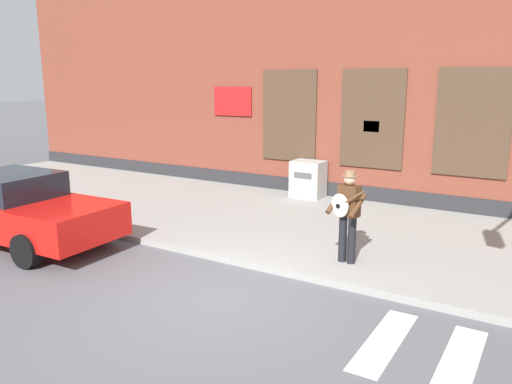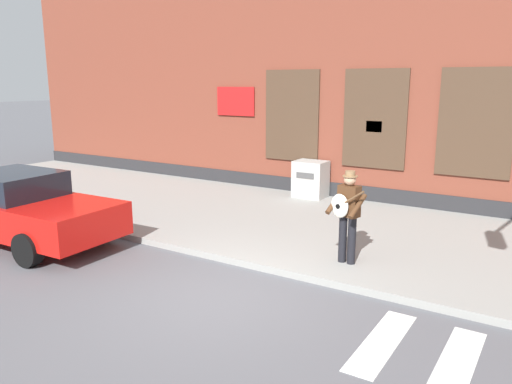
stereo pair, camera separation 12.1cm
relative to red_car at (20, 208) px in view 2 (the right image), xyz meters
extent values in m
plane|color=#56565B|center=(5.26, -0.02, -0.77)|extent=(160.00, 160.00, 0.00)
cube|color=gray|center=(5.26, 4.25, -0.70)|extent=(28.00, 5.91, 0.14)
cube|color=brown|center=(5.26, 9.20, 3.92)|extent=(28.00, 4.00, 9.37)
cube|color=#28282B|center=(5.26, 7.18, -0.50)|extent=(28.00, 0.04, 0.55)
cube|color=#473323|center=(2.72, 7.17, 1.66)|extent=(1.76, 0.06, 2.68)
cube|color=black|center=(2.72, 7.16, 1.66)|extent=(1.64, 0.03, 2.56)
cube|color=#473323|center=(5.26, 7.17, 1.66)|extent=(1.76, 0.06, 2.68)
cube|color=black|center=(5.26, 7.16, 1.66)|extent=(1.64, 0.03, 2.56)
cube|color=#473323|center=(7.81, 7.17, 1.66)|extent=(1.76, 0.06, 2.68)
cube|color=black|center=(7.81, 7.16, 1.66)|extent=(1.64, 0.03, 2.56)
cube|color=red|center=(0.70, 7.16, 2.04)|extent=(1.40, 0.04, 0.90)
cube|color=yellow|center=(5.26, 7.15, 1.46)|extent=(0.44, 0.02, 0.30)
cube|color=silver|center=(7.99, -0.01, -0.76)|extent=(0.42, 1.90, 0.01)
cube|color=silver|center=(8.94, -0.01, -0.76)|extent=(0.42, 1.90, 0.01)
cube|color=red|center=(0.05, 0.00, -0.10)|extent=(4.66, 2.01, 0.68)
cube|color=black|center=(-0.20, -0.01, 0.50)|extent=(1.90, 1.65, 0.52)
cube|color=silver|center=(2.29, 0.65, -0.03)|extent=(0.07, 0.24, 0.12)
cube|color=silver|center=(2.33, -0.49, -0.03)|extent=(0.07, 0.24, 0.12)
cylinder|color=black|center=(1.35, 0.92, -0.44)|extent=(0.67, 0.26, 0.66)
cylinder|color=black|center=(1.42, -0.82, -0.44)|extent=(0.67, 0.26, 0.66)
cylinder|color=black|center=(-1.31, 0.83, -0.44)|extent=(0.67, 0.26, 0.66)
cylinder|color=black|center=(6.65, 2.22, -0.19)|extent=(0.15, 0.15, 0.89)
cylinder|color=black|center=(6.47, 2.24, -0.19)|extent=(0.15, 0.15, 0.89)
cube|color=#4C2D19|center=(6.56, 2.24, 0.54)|extent=(0.41, 0.28, 0.57)
sphere|color=tan|center=(6.56, 2.24, 0.94)|extent=(0.22, 0.22, 0.22)
cylinder|color=olive|center=(6.56, 2.24, 1.00)|extent=(0.27, 0.28, 0.02)
cylinder|color=olive|center=(6.56, 2.24, 1.05)|extent=(0.18, 0.18, 0.09)
cylinder|color=#4C2D19|center=(6.78, 2.10, 0.50)|extent=(0.18, 0.52, 0.39)
cylinder|color=#4C2D19|center=(6.30, 2.18, 0.50)|extent=(0.18, 0.52, 0.39)
ellipsoid|color=silver|center=(6.45, 2.08, 0.47)|extent=(0.38, 0.18, 0.44)
cylinder|color=black|center=(6.44, 2.02, 0.47)|extent=(0.09, 0.03, 0.09)
cylinder|color=brown|center=(6.70, 2.01, 0.65)|extent=(0.47, 0.12, 0.34)
cube|color=#ADADA8|center=(3.59, 6.75, -0.10)|extent=(0.91, 0.70, 1.06)
cube|color=#4C4C4C|center=(3.59, 6.39, 0.05)|extent=(0.54, 0.02, 0.16)
camera|label=1|loc=(9.70, -6.13, 2.64)|focal=35.00mm
camera|label=2|loc=(9.80, -6.07, 2.64)|focal=35.00mm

